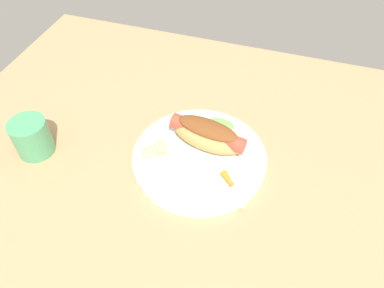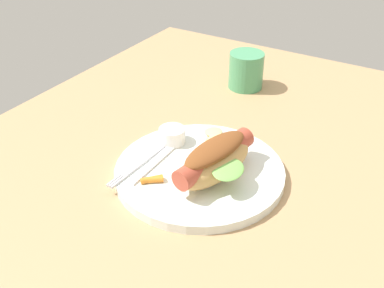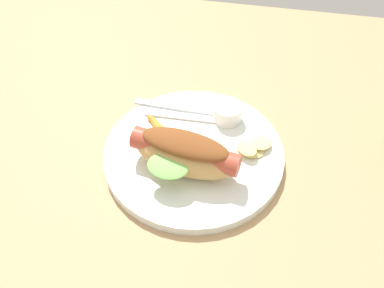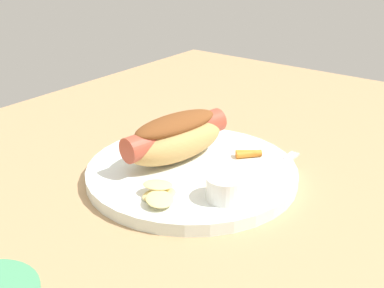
# 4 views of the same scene
# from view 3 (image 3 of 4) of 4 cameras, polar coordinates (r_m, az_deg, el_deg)

# --- Properties ---
(ground_plane) EXTENTS (1.20, 0.90, 0.02)m
(ground_plane) POSITION_cam_3_polar(r_m,az_deg,el_deg) (0.76, -0.32, -2.07)
(ground_plane) COLOR tan
(plate) EXTENTS (0.28, 0.28, 0.02)m
(plate) POSITION_cam_3_polar(r_m,az_deg,el_deg) (0.75, 0.17, -1.50)
(plate) COLOR white
(plate) RESTS_ON ground_plane
(hot_dog) EXTENTS (0.17, 0.10, 0.06)m
(hot_dog) POSITION_cam_3_polar(r_m,az_deg,el_deg) (0.70, -0.70, -1.07)
(hot_dog) COLOR tan
(hot_dog) RESTS_ON plate
(sauce_ramekin) EXTENTS (0.05, 0.05, 0.03)m
(sauce_ramekin) POSITION_cam_3_polar(r_m,az_deg,el_deg) (0.78, 4.28, 3.75)
(sauce_ramekin) COLOR white
(sauce_ramekin) RESTS_ON plate
(fork) EXTENTS (0.16, 0.02, 0.00)m
(fork) POSITION_cam_3_polar(r_m,az_deg,el_deg) (0.81, -1.11, 4.27)
(fork) COLOR silver
(fork) RESTS_ON plate
(knife) EXTENTS (0.14, 0.02, 0.00)m
(knife) POSITION_cam_3_polar(r_m,az_deg,el_deg) (0.79, -0.53, 3.23)
(knife) COLOR silver
(knife) RESTS_ON plate
(chips_pile) EXTENTS (0.07, 0.07, 0.02)m
(chips_pile) POSITION_cam_3_polar(r_m,az_deg,el_deg) (0.74, 7.24, -0.39)
(chips_pile) COLOR #E8CF7F
(chips_pile) RESTS_ON plate
(carrot_garnish) EXTENTS (0.03, 0.03, 0.01)m
(carrot_garnish) POSITION_cam_3_polar(r_m,az_deg,el_deg) (0.78, -4.32, 2.40)
(carrot_garnish) COLOR orange
(carrot_garnish) RESTS_ON plate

